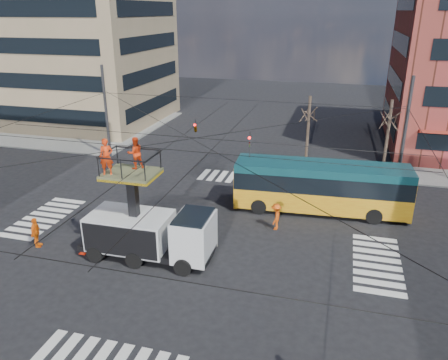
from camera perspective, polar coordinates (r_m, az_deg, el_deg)
ground at (r=25.32m, az=-3.90°, el=-7.54°), size 120.00×120.00×0.00m
sidewalk_nw at (r=52.10m, az=-18.46°, el=6.75°), size 18.00×18.00×0.12m
crosswalks at (r=25.32m, az=-3.90°, el=-7.52°), size 22.40×22.40×0.02m
overhead_network at (r=23.94m, az=-4.01°, el=1.96°), size 24.24×24.24×8.00m
tree_a at (r=35.29m, az=11.06°, el=8.54°), size 2.00×2.00×6.00m
tree_b at (r=35.37m, az=20.85°, el=7.57°), size 2.00×2.00×6.00m
utility_truck at (r=22.78m, az=-9.73°, el=-5.37°), size 7.02×2.71×6.51m
city_bus at (r=28.47m, az=12.51°, el=-0.81°), size 11.04×3.33×3.20m
traffic_cone at (r=24.82m, az=-17.96°, el=-8.40°), size 0.36×0.36×0.66m
worker_ground at (r=26.11m, az=-23.38°, el=-6.32°), size 0.69×1.09×1.73m
flagger at (r=26.04m, az=6.79°, el=-4.77°), size 0.65×1.08×1.63m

